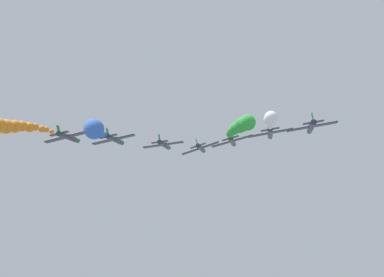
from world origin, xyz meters
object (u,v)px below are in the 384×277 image
object	(u,v)px
airplane_right_inner	(232,141)
airplane_lead	(201,148)
airplane_left_outer	(115,139)
airplane_high_slot	(312,126)
airplane_right_outer	(270,133)
airplane_left_inner	(164,145)
airplane_trailing	(68,137)

from	to	relation	value
airplane_right_inner	airplane_lead	bearing A→B (deg)	137.07
airplane_left_outer	airplane_high_slot	xyz separation A→B (m)	(41.37, -7.56, 0.39)
airplane_right_outer	airplane_high_slot	world-z (taller)	airplane_right_outer
airplane_high_slot	airplane_left_inner	bearing A→B (deg)	152.65
airplane_left_inner	airplane_right_inner	bearing A→B (deg)	-1.32
airplane_right_outer	airplane_lead	bearing A→B (deg)	137.70
airplane_right_inner	airplane_right_outer	world-z (taller)	airplane_right_outer
airplane_right_inner	airplane_left_outer	size ratio (longest dim) A/B	1.00
airplane_right_inner	airplane_trailing	world-z (taller)	airplane_right_inner
airplane_left_outer	airplane_right_outer	xyz separation A→B (m)	(33.60, 1.17, 0.75)
airplane_left_inner	airplane_right_outer	size ratio (longest dim) A/B	1.00
airplane_lead	airplane_left_outer	size ratio (longest dim) A/B	1.00
airplane_right_inner	airplane_right_outer	distance (m)	11.51
airplane_right_outer	airplane_left_inner	bearing A→B (deg)	161.95
airplane_left_inner	airplane_left_outer	world-z (taller)	airplane_left_outer
airplane_left_outer	airplane_right_inner	bearing A→B (deg)	19.43
airplane_lead	airplane_high_slot	xyz separation A→B (m)	(24.72, -24.15, 0.52)
airplane_left_inner	airplane_trailing	world-z (taller)	airplane_trailing
airplane_trailing	airplane_high_slot	distance (m)	49.91
airplane_lead	airplane_right_inner	world-z (taller)	airplane_right_inner
airplane_left_outer	airplane_trailing	size ratio (longest dim) A/B	1.00
airplane_right_outer	airplane_right_inner	bearing A→B (deg)	138.33
airplane_lead	airplane_left_outer	bearing A→B (deg)	-135.10
airplane_right_inner	airplane_right_outer	size ratio (longest dim) A/B	1.00
airplane_high_slot	airplane_trailing	bearing A→B (deg)	177.49
airplane_right_inner	airplane_right_outer	xyz separation A→B (m)	(8.59, -7.65, 0.44)
airplane_lead	airplane_left_inner	bearing A→B (deg)	-135.97
airplane_left_outer	airplane_trailing	xyz separation A→B (m)	(-8.49, -5.38, -0.08)
airplane_right_inner	airplane_high_slot	distance (m)	23.16
airplane_left_inner	airplane_right_inner	xyz separation A→B (m)	(16.01, -0.37, 0.42)
airplane_lead	airplane_left_inner	size ratio (longest dim) A/B	1.00
airplane_left_inner	airplane_high_slot	xyz separation A→B (m)	(32.37, -16.75, 0.49)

